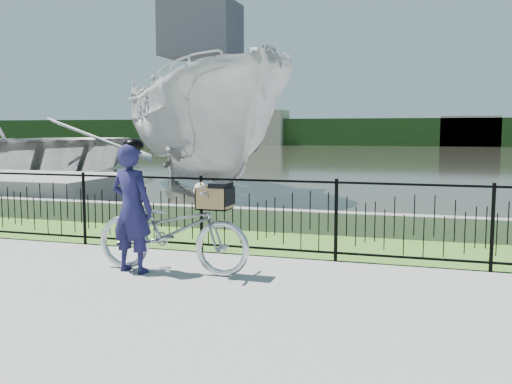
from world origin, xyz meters
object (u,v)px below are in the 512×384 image
(bicycle_rig, at_px, (173,229))
(boat_far, at_px, (25,146))
(cyclist, at_px, (132,206))
(boat_near, at_px, (202,123))

(bicycle_rig, height_order, boat_far, boat_far)
(cyclist, bearing_deg, boat_near, 107.55)
(boat_near, bearing_deg, cyclist, -72.45)
(bicycle_rig, distance_m, cyclist, 0.60)
(cyclist, height_order, boat_far, boat_far)
(cyclist, relative_size, boat_far, 0.15)
(bicycle_rig, relative_size, boat_far, 0.19)
(cyclist, xyz_separation_m, boat_far, (-12.19, 13.01, 0.29))
(cyclist, distance_m, boat_far, 17.83)
(boat_near, bearing_deg, boat_far, 161.04)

